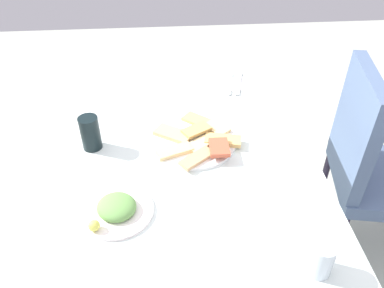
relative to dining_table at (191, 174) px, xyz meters
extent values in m
plane|color=#B3B9AA|center=(0.00, 0.00, -0.65)|extent=(6.00, 6.00, 0.00)
cube|color=silver|center=(0.00, 0.00, 0.06)|extent=(1.21, 0.83, 0.02)
cylinder|color=#524D57|center=(-0.55, -0.36, -0.30)|extent=(0.04, 0.04, 0.70)
cylinder|color=#524D57|center=(-0.55, 0.36, -0.30)|extent=(0.04, 0.04, 0.70)
cube|color=slate|center=(-0.16, 0.65, 0.04)|extent=(0.40, 0.12, 0.46)
cylinder|color=#2D263A|center=(0.02, 0.61, -0.45)|extent=(0.03, 0.03, 0.40)
cylinder|color=#2D263A|center=(-0.35, 0.68, -0.45)|extent=(0.03, 0.03, 0.40)
cylinder|color=white|center=(-0.08, 0.01, 0.08)|extent=(0.30, 0.30, 0.01)
cube|color=#EAC98A|center=(-0.05, 0.04, 0.09)|extent=(0.11, 0.12, 0.01)
cube|color=#EBC988|center=(-0.13, 0.10, 0.10)|extent=(0.11, 0.10, 0.01)
cube|color=#E1C082|center=(-0.01, -0.06, 0.10)|extent=(0.09, 0.13, 0.01)
cube|color=#DAB279|center=(-0.11, -0.06, 0.10)|extent=(0.13, 0.15, 0.01)
cube|color=tan|center=(-0.11, 0.03, 0.11)|extent=(0.10, 0.11, 0.01)
cube|color=#DCB365|center=(-0.18, 0.04, 0.10)|extent=(0.13, 0.14, 0.01)
cube|color=#E7B766|center=(-0.06, 0.11, 0.10)|extent=(0.08, 0.13, 0.01)
cube|color=#C4563A|center=(0.00, 0.09, 0.11)|extent=(0.09, 0.07, 0.01)
cube|color=tan|center=(0.03, 0.02, 0.10)|extent=(0.11, 0.13, 0.01)
cylinder|color=white|center=(0.23, -0.23, 0.08)|extent=(0.21, 0.21, 0.01)
ellipsoid|color=#689F4E|center=(0.23, -0.23, 0.10)|extent=(0.16, 0.16, 0.05)
sphere|color=#E0DC56|center=(0.30, -0.29, 0.10)|extent=(0.03, 0.03, 0.03)
cylinder|color=black|center=(-0.08, -0.34, 0.14)|extent=(0.07, 0.07, 0.12)
cylinder|color=silver|center=(0.46, 0.28, 0.13)|extent=(0.07, 0.07, 0.10)
cube|color=white|center=(-0.47, 0.22, 0.08)|extent=(0.13, 0.13, 0.00)
cube|color=silver|center=(-0.47, 0.21, 0.08)|extent=(0.19, 0.05, 0.00)
cube|color=silver|center=(-0.47, 0.24, 0.08)|extent=(0.20, 0.06, 0.00)
camera|label=1|loc=(1.00, -0.08, 0.92)|focal=36.42mm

